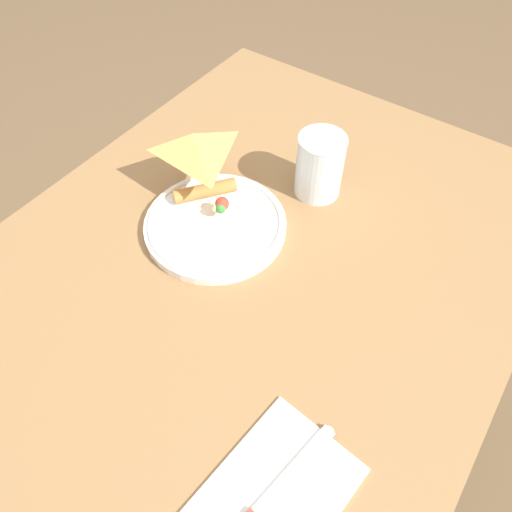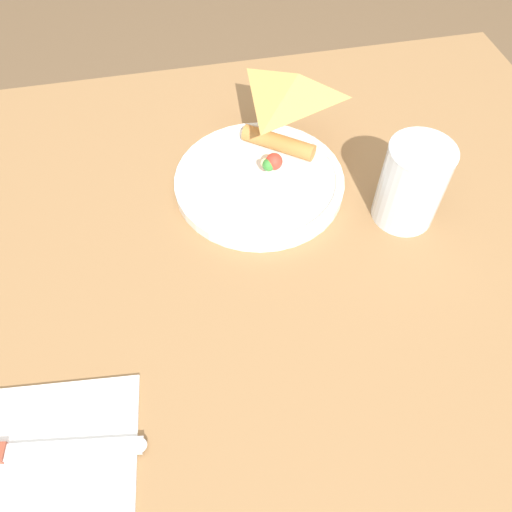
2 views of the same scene
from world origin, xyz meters
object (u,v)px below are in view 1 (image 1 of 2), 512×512
Objects in this scene: dining_table at (254,296)px; plate_pizza at (215,221)px; napkin_folded at (272,498)px; milk_glass at (318,166)px; butter_knife at (265,505)px.

plate_pizza reaches higher than dining_table.
napkin_folded is (-0.28, -0.22, 0.11)m from dining_table.
milk_glass is at bearing 0.84° from dining_table.
milk_glass is (0.18, -0.09, 0.04)m from plate_pizza.
plate_pizza is at bearing 78.82° from dining_table.
milk_glass is 0.53m from butter_knife.
milk_glass is at bearing 25.40° from napkin_folded.
milk_glass reaches higher than butter_knife.
napkin_folded is at bearing -154.60° from milk_glass.
napkin_folded is (-0.47, -0.22, -0.05)m from milk_glass.
dining_table is at bearing -101.18° from plate_pizza.
milk_glass reaches higher than plate_pizza.
butter_knife is at bearing -142.80° from dining_table.
dining_table is 0.15m from plate_pizza.
butter_knife is (-0.48, -0.22, -0.05)m from milk_glass.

